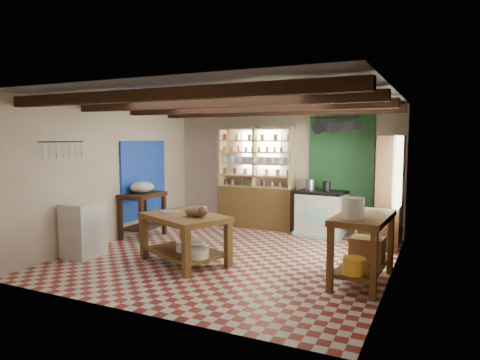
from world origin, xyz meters
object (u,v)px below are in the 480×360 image
at_px(white_cabinet, 83,230).
at_px(cat, 196,211).
at_px(work_table, 185,239).
at_px(stove, 321,213).
at_px(prep_table, 143,215).
at_px(right_counter, 362,249).

xyz_separation_m(white_cabinet, cat, (1.98, 0.34, 0.41)).
bearing_deg(work_table, stove, 86.08).
bearing_deg(prep_table, stove, 25.65).
height_order(work_table, white_cabinet, white_cabinet).
bearing_deg(cat, stove, 80.67).
bearing_deg(right_counter, prep_table, 171.90).
bearing_deg(white_cabinet, cat, 8.35).
xyz_separation_m(work_table, right_counter, (2.67, 0.26, 0.08)).
bearing_deg(stove, right_counter, -59.00).
bearing_deg(stove, white_cabinet, -129.97).
xyz_separation_m(white_cabinet, right_counter, (4.40, 0.65, 0.02)).
bearing_deg(prep_table, work_table, -35.52).
bearing_deg(work_table, white_cabinet, -143.73).
height_order(prep_table, right_counter, right_counter).
xyz_separation_m(stove, prep_table, (-3.15, -1.65, -0.02)).
height_order(white_cabinet, cat, cat).
distance_m(work_table, right_counter, 2.68).
bearing_deg(right_counter, white_cabinet, -168.38).
bearing_deg(right_counter, cat, -169.42).
relative_size(work_table, cat, 3.60).
bearing_deg(cat, work_table, -178.69).
bearing_deg(cat, right_counter, 20.88).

